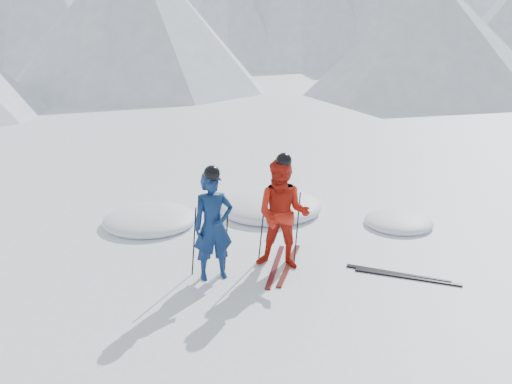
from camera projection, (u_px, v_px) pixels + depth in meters
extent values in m
plane|color=white|center=(372.00, 250.00, 9.94)|extent=(160.00, 160.00, 0.00)
cone|color=#B2BCD1|center=(122.00, 1.00, 54.91)|extent=(17.69, 17.69, 11.93)
cone|color=#B2BCD1|center=(227.00, 5.00, 49.77)|extent=(19.63, 19.63, 10.85)
cone|color=silver|center=(482.00, 8.00, 56.99)|extent=(24.45, 24.45, 10.76)
cone|color=#B2BCD1|center=(430.00, 36.00, 30.01)|extent=(14.00, 14.00, 6.50)
cone|color=#B2BCD1|center=(133.00, 13.00, 32.02)|extent=(16.00, 16.00, 9.00)
imported|color=#0D224F|center=(213.00, 226.00, 8.62)|extent=(0.69, 0.50, 1.78)
imported|color=#B11B0E|center=(283.00, 215.00, 8.99)|extent=(1.13, 1.03, 1.89)
cylinder|color=black|center=(194.00, 241.00, 8.79)|extent=(0.12, 0.08, 1.19)
cylinder|color=black|center=(226.00, 236.00, 8.99)|extent=(0.12, 0.07, 1.19)
cylinder|color=black|center=(262.00, 228.00, 9.26)|extent=(0.12, 0.10, 1.25)
cylinder|color=black|center=(297.00, 228.00, 9.29)|extent=(0.12, 0.09, 1.25)
cube|color=black|center=(275.00, 266.00, 9.25)|extent=(0.73, 1.61, 0.03)
cube|color=black|center=(289.00, 265.00, 9.29)|extent=(0.84, 1.56, 0.03)
cube|color=black|center=(398.00, 274.00, 8.97)|extent=(1.46, 1.03, 0.03)
cube|color=black|center=(407.00, 277.00, 8.85)|extent=(1.49, 0.98, 0.03)
ellipsoid|color=white|center=(150.00, 224.00, 11.22)|extent=(1.93, 1.93, 0.42)
ellipsoid|color=white|center=(398.00, 225.00, 11.16)|extent=(1.40, 1.40, 0.31)
ellipsoid|color=white|center=(269.00, 211.00, 12.01)|extent=(2.31, 2.31, 0.51)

